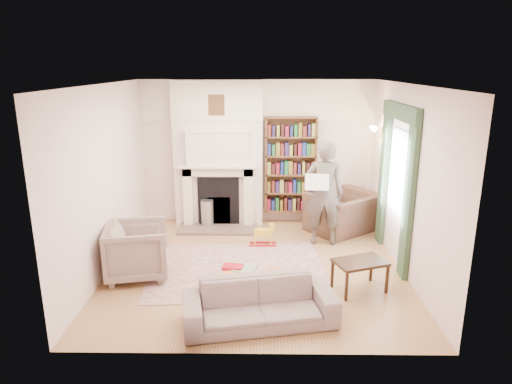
{
  "coord_description": "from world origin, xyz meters",
  "views": [
    {
      "loc": [
        0.09,
        -6.6,
        3.07
      ],
      "look_at": [
        0.0,
        0.25,
        1.15
      ],
      "focal_mm": 32.0,
      "sensor_mm": 36.0,
      "label": 1
    }
  ],
  "objects_px": {
    "coffee_table": "(359,276)",
    "bookcase": "(291,165)",
    "paraffin_heater": "(207,214)",
    "armchair_left": "(138,250)",
    "armchair_reading": "(342,213)",
    "rocking_horse": "(263,235)",
    "sofa": "(259,303)",
    "man_reading": "(324,193)"
  },
  "relations": [
    {
      "from": "coffee_table",
      "to": "armchair_left",
      "type": "bearing_deg",
      "value": 152.14
    },
    {
      "from": "sofa",
      "to": "rocking_horse",
      "type": "xyz_separation_m",
      "value": [
        0.04,
        2.49,
        -0.07
      ]
    },
    {
      "from": "bookcase",
      "to": "coffee_table",
      "type": "height_order",
      "value": "bookcase"
    },
    {
      "from": "armchair_reading",
      "to": "paraffin_heater",
      "type": "bearing_deg",
      "value": -40.42
    },
    {
      "from": "paraffin_heater",
      "to": "bookcase",
      "type": "bearing_deg",
      "value": 11.86
    },
    {
      "from": "bookcase",
      "to": "coffee_table",
      "type": "bearing_deg",
      "value": -74.32
    },
    {
      "from": "armchair_reading",
      "to": "rocking_horse",
      "type": "height_order",
      "value": "armchair_reading"
    },
    {
      "from": "armchair_reading",
      "to": "sofa",
      "type": "distance_m",
      "value": 3.57
    },
    {
      "from": "armchair_reading",
      "to": "armchair_left",
      "type": "height_order",
      "value": "armchair_left"
    },
    {
      "from": "coffee_table",
      "to": "paraffin_heater",
      "type": "xyz_separation_m",
      "value": [
        -2.42,
        2.54,
        0.05
      ]
    },
    {
      "from": "coffee_table",
      "to": "bookcase",
      "type": "bearing_deg",
      "value": 85.29
    },
    {
      "from": "sofa",
      "to": "paraffin_heater",
      "type": "xyz_separation_m",
      "value": [
        -1.03,
        3.41,
        0.0
      ]
    },
    {
      "from": "man_reading",
      "to": "coffee_table",
      "type": "height_order",
      "value": "man_reading"
    },
    {
      "from": "coffee_table",
      "to": "paraffin_heater",
      "type": "relative_size",
      "value": 1.27
    },
    {
      "from": "paraffin_heater",
      "to": "armchair_reading",
      "type": "bearing_deg",
      "value": -4.3
    },
    {
      "from": "sofa",
      "to": "rocking_horse",
      "type": "height_order",
      "value": "sofa"
    },
    {
      "from": "sofa",
      "to": "bookcase",
      "type": "bearing_deg",
      "value": 70.08
    },
    {
      "from": "armchair_left",
      "to": "paraffin_heater",
      "type": "relative_size",
      "value": 1.63
    },
    {
      "from": "bookcase",
      "to": "sofa",
      "type": "xyz_separation_m",
      "value": [
        -0.58,
        -3.75,
        -0.9
      ]
    },
    {
      "from": "bookcase",
      "to": "paraffin_heater",
      "type": "height_order",
      "value": "bookcase"
    },
    {
      "from": "armchair_left",
      "to": "man_reading",
      "type": "height_order",
      "value": "man_reading"
    },
    {
      "from": "paraffin_heater",
      "to": "armchair_left",
      "type": "bearing_deg",
      "value": -110.4
    },
    {
      "from": "armchair_reading",
      "to": "coffee_table",
      "type": "distance_m",
      "value": 2.36
    },
    {
      "from": "bookcase",
      "to": "paraffin_heater",
      "type": "xyz_separation_m",
      "value": [
        -1.61,
        -0.34,
        -0.9
      ]
    },
    {
      "from": "armchair_left",
      "to": "rocking_horse",
      "type": "height_order",
      "value": "armchair_left"
    },
    {
      "from": "man_reading",
      "to": "rocking_horse",
      "type": "height_order",
      "value": "man_reading"
    },
    {
      "from": "bookcase",
      "to": "paraffin_heater",
      "type": "distance_m",
      "value": 1.88
    },
    {
      "from": "bookcase",
      "to": "rocking_horse",
      "type": "relative_size",
      "value": 4.0
    },
    {
      "from": "sofa",
      "to": "man_reading",
      "type": "height_order",
      "value": "man_reading"
    },
    {
      "from": "bookcase",
      "to": "rocking_horse",
      "type": "bearing_deg",
      "value": -113.2
    },
    {
      "from": "armchair_reading",
      "to": "sofa",
      "type": "height_order",
      "value": "armchair_reading"
    },
    {
      "from": "sofa",
      "to": "coffee_table",
      "type": "xyz_separation_m",
      "value": [
        1.39,
        0.86,
        -0.05
      ]
    },
    {
      "from": "armchair_reading",
      "to": "man_reading",
      "type": "height_order",
      "value": "man_reading"
    },
    {
      "from": "bookcase",
      "to": "paraffin_heater",
      "type": "relative_size",
      "value": 3.36
    },
    {
      "from": "armchair_left",
      "to": "man_reading",
      "type": "xyz_separation_m",
      "value": [
        2.92,
        1.33,
        0.52
      ]
    },
    {
      "from": "armchair_reading",
      "to": "armchair_left",
      "type": "bearing_deg",
      "value": -6.3
    },
    {
      "from": "bookcase",
      "to": "man_reading",
      "type": "relative_size",
      "value": 1.0
    },
    {
      "from": "sofa",
      "to": "armchair_reading",
      "type": "bearing_deg",
      "value": 53.24
    },
    {
      "from": "armchair_left",
      "to": "sofa",
      "type": "xyz_separation_m",
      "value": [
        1.82,
        -1.29,
        -0.14
      ]
    },
    {
      "from": "paraffin_heater",
      "to": "rocking_horse",
      "type": "distance_m",
      "value": 1.42
    },
    {
      "from": "armchair_reading",
      "to": "coffee_table",
      "type": "xyz_separation_m",
      "value": [
        -0.15,
        -2.35,
        -0.15
      ]
    },
    {
      "from": "armchair_reading",
      "to": "coffee_table",
      "type": "height_order",
      "value": "armchair_reading"
    }
  ]
}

